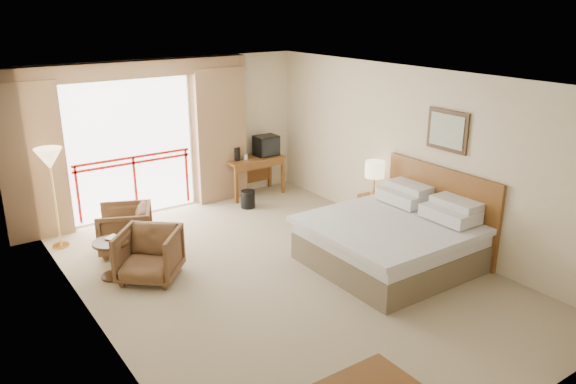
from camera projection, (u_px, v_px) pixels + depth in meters
floor at (283, 275)px, 7.82m from camera, size 7.00×7.00×0.00m
ceiling at (282, 79)px, 6.95m from camera, size 7.00×7.00×0.00m
wall_back at (174, 134)px, 10.11m from camera, size 5.00×0.00×5.00m
wall_front at (519, 289)px, 4.66m from camera, size 5.00×0.00×5.00m
wall_left at (91, 223)px, 6.04m from camera, size 0.00×7.00×7.00m
wall_right at (415, 155)px, 8.73m from camera, size 0.00×7.00×7.00m
balcony_door at (132, 149)px, 9.71m from camera, size 2.40×0.00×2.40m
balcony_railing at (134, 171)px, 9.82m from camera, size 2.09×0.03×1.02m
curtain_left at (31, 162)px, 8.70m from camera, size 1.00×0.26×2.50m
curtain_right at (220, 135)px, 10.48m from camera, size 1.00×0.26×2.50m
valance at (126, 70)px, 9.20m from camera, size 4.40×0.22×0.28m
hvac_vent at (236, 73)px, 10.46m from camera, size 0.50×0.04×0.50m
bed at (393, 240)px, 8.03m from camera, size 2.13×2.06×0.97m
headboard at (440, 209)px, 8.47m from camera, size 0.06×2.10×1.30m
framed_art at (447, 131)px, 8.09m from camera, size 0.04×0.72×0.60m
nightstand at (375, 212)px, 9.38m from camera, size 0.42×0.49×0.56m
table_lamp at (375, 170)px, 9.18m from camera, size 0.32×0.32×0.57m
phone at (380, 197)px, 9.13m from camera, size 0.20×0.16×0.09m
desk at (252, 165)px, 10.95m from camera, size 1.15×0.56×0.76m
tv at (266, 146)px, 10.95m from camera, size 0.44×0.35×0.40m
coffee_maker at (237, 154)px, 10.63m from camera, size 0.13×0.13×0.25m
cup at (246, 157)px, 10.70m from camera, size 0.09×0.09×0.11m
wastebasket at (248, 199)px, 10.34m from camera, size 0.28×0.28×0.33m
armchair_far at (127, 251)px, 8.59m from camera, size 1.02×1.01×0.71m
armchair_near at (151, 278)px, 7.72m from camera, size 1.09×1.10×0.72m
side_table at (112, 253)px, 7.64m from camera, size 0.49×0.49×0.53m
book at (111, 241)px, 7.59m from camera, size 0.27×0.30×0.02m
floor_lamp at (50, 163)px, 8.31m from camera, size 0.40×0.40×1.57m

